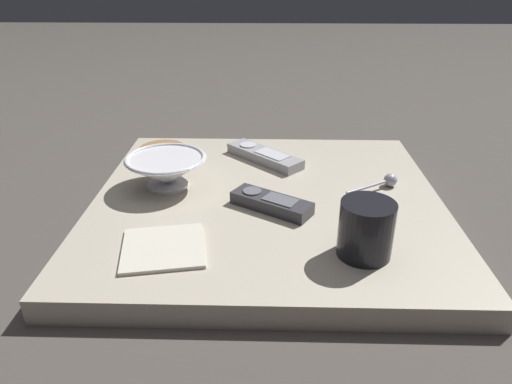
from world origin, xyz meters
name	(u,v)px	position (x,y,z in m)	size (l,w,h in m)	color
ground_plane	(269,215)	(0.00, 0.00, 0.00)	(6.00, 6.00, 0.00)	#47423D
table	(269,206)	(0.00, 0.00, 0.02)	(0.64, 0.66, 0.04)	#B7AD99
cereal_bowl	(168,170)	(0.04, 0.20, 0.08)	(0.16, 0.16, 0.07)	silver
coffee_mug	(369,229)	(-0.19, -0.15, 0.09)	(0.11, 0.08, 0.09)	black
teaspoon	(389,181)	(0.05, -0.24, 0.06)	(0.08, 0.11, 0.03)	#A3A5B2
tv_remote_near	(266,156)	(0.18, 0.01, 0.05)	(0.17, 0.18, 0.02)	#9E9EA3
tv_remote_far	(273,203)	(-0.05, -0.01, 0.05)	(0.12, 0.15, 0.03)	#38383D
folded_napkin	(166,248)	(-0.19, 0.16, 0.04)	(0.15, 0.15, 0.01)	beige
drink_coaster	(164,148)	(0.24, 0.25, 0.04)	(0.11, 0.11, 0.01)	olive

